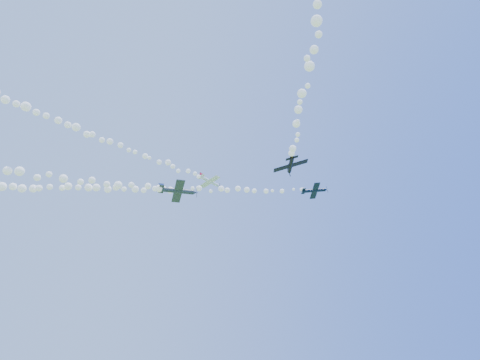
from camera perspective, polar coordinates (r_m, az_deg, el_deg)
name	(u,v)px	position (r m, az deg, el deg)	size (l,w,h in m)	color
plane_white	(210,181)	(104.78, -4.33, -0.18)	(6.85, 7.28, 2.73)	white
smoke_trail_white	(67,124)	(91.62, -23.45, 7.34)	(67.41, 22.53, 2.93)	white
plane_navy	(315,191)	(103.50, 10.57, -1.48)	(6.85, 7.23, 1.98)	#0C1736
smoke_trail_navy	(145,189)	(103.32, -13.41, -1.23)	(76.06, 31.99, 2.75)	white
plane_grey	(178,191)	(82.52, -8.82, -1.54)	(8.17, 8.66, 2.27)	#343A4C
plane_black	(291,165)	(71.78, 7.20, 2.11)	(6.07, 5.99, 2.21)	black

